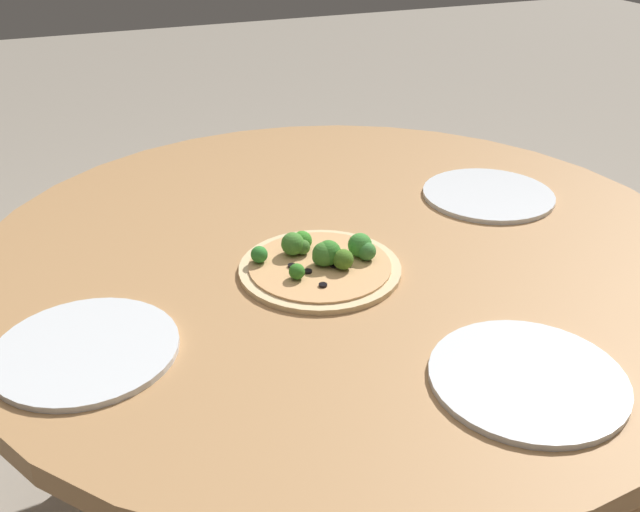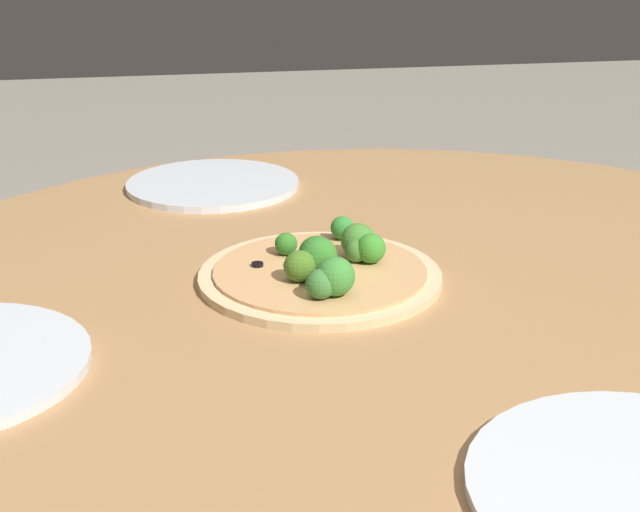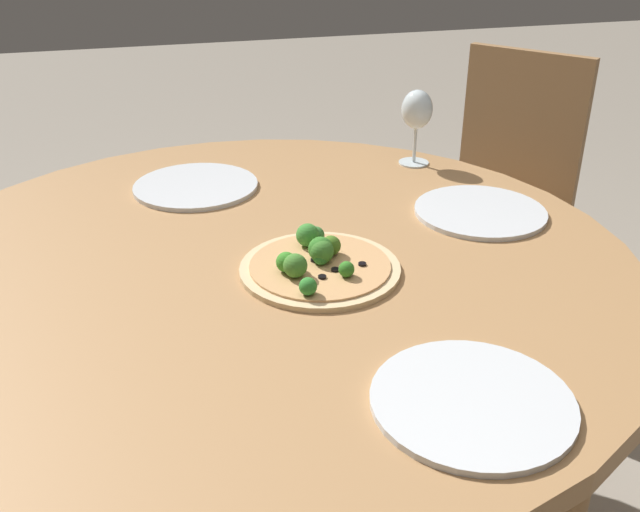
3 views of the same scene
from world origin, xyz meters
The scene contains 3 objects.
dining_table centered at (0.00, 0.00, 0.69)m, with size 1.36×1.36×0.74m.
pizza centered at (-0.08, 0.08, 0.76)m, with size 0.28×0.28×0.06m.
plate_far centered at (-0.18, 0.48, 0.74)m, with size 0.27×0.27×0.01m.
Camera 2 is at (-0.27, -0.85, 1.13)m, focal length 50.00 mm.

